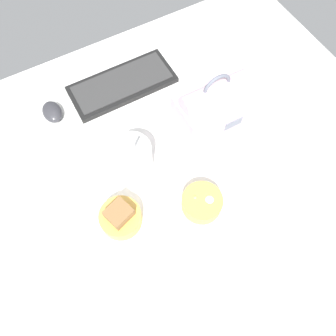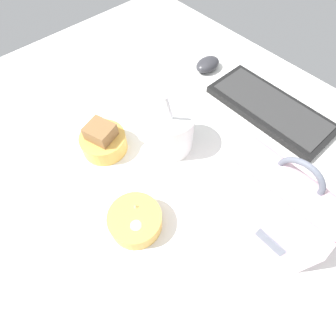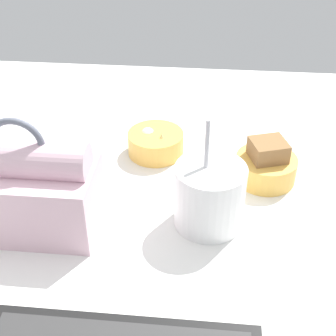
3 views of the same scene
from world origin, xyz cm
name	(u,v)px [view 1 (image 1 of 3)]	position (x,y,z in cm)	size (l,w,h in cm)	color
desk_surface	(168,172)	(0.00, 0.00, 1.00)	(140.00, 110.00, 2.00)	white
keyboard	(122,84)	(1.72, 33.41, 3.02)	(33.38, 14.51, 2.10)	black
lunch_bag	(213,105)	(19.66, 8.96, 8.96)	(21.22, 12.59, 19.29)	beige
soup_cup	(132,158)	(-8.00, 5.72, 7.45)	(10.96, 10.96, 17.44)	white
bento_bowl_sandwich	(120,217)	(-17.82, -6.79, 4.93)	(10.84, 10.84, 7.86)	#EAB24C
bento_bowl_snacks	(202,202)	(2.62, -13.33, 4.34)	(10.73, 10.73, 5.25)	#EAB24C
computer_mouse	(52,112)	(-21.64, 33.55, 3.75)	(5.60, 8.16, 3.50)	#333338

